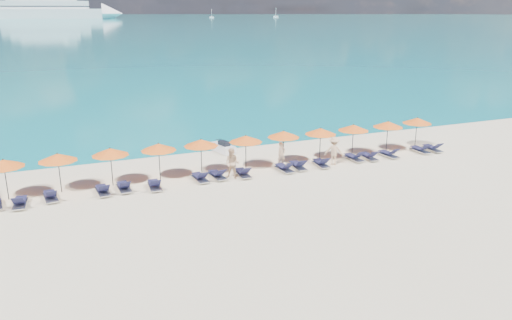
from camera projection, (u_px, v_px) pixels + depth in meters
name	position (u px, v px, depth m)	size (l,w,h in m)	color
ground	(277.00, 196.00, 27.10)	(1400.00, 1400.00, 0.00)	beige
sea	(51.00, 17.00, 610.84)	(1600.00, 1300.00, 0.01)	#1FA9B2
cruise_ship	(59.00, 9.00, 535.44)	(135.30, 36.11, 37.24)	white
sailboat_near	(212.00, 17.00, 585.99)	(5.42, 1.81, 9.94)	white
sailboat_far	(276.00, 16.00, 634.05)	(6.21, 2.07, 11.39)	white
jetski	(223.00, 147.00, 35.35)	(1.33, 2.38, 0.80)	white
beachgoer_a	(281.00, 155.00, 31.77)	(0.60, 0.40, 1.66)	#DAB088
beachgoer_b	(232.00, 164.00, 29.65)	(0.90, 0.52, 1.85)	#DAB088
beachgoer_c	(334.00, 151.00, 32.26)	(1.21, 0.56, 1.87)	#DAB088
umbrella_0	(3.00, 163.00, 26.00)	(2.10, 2.10, 2.28)	black
umbrella_1	(58.00, 157.00, 27.07)	(2.10, 2.10, 2.28)	black
umbrella_2	(110.00, 152.00, 28.12)	(2.10, 2.10, 2.28)	black
umbrella_3	(159.00, 147.00, 29.08)	(2.10, 2.10, 2.28)	black
umbrella_4	(201.00, 143.00, 30.02)	(2.10, 2.10, 2.28)	black
umbrella_5	(246.00, 139.00, 30.92)	(2.10, 2.10, 2.28)	black
umbrella_6	(284.00, 134.00, 32.07)	(2.10, 2.10, 2.28)	black
umbrella_7	(321.00, 131.00, 32.84)	(2.10, 2.10, 2.28)	black
umbrella_8	(353.00, 128.00, 33.84)	(2.10, 2.10, 2.28)	black
umbrella_9	(388.00, 124.00, 34.84)	(2.10, 2.10, 2.28)	black
umbrella_10	(417.00, 121.00, 35.99)	(2.10, 2.10, 2.28)	black
lounger_1	(20.00, 202.00, 25.56)	(0.75, 1.74, 0.66)	silver
lounger_2	(51.00, 196.00, 26.43)	(0.79, 1.75, 0.66)	silver
lounger_3	(103.00, 190.00, 27.28)	(0.74, 1.74, 0.66)	silver
lounger_4	(124.00, 187.00, 27.81)	(0.69, 1.72, 0.66)	silver
lounger_5	(155.00, 185.00, 28.09)	(0.71, 1.73, 0.66)	silver
lounger_6	(200.00, 177.00, 29.36)	(0.75, 1.74, 0.66)	silver
lounger_7	(217.00, 175.00, 29.81)	(0.77, 1.75, 0.66)	silver
lounger_8	(243.00, 173.00, 30.17)	(0.70, 1.73, 0.66)	silver
lounger_9	(284.00, 168.00, 31.12)	(0.75, 1.74, 0.66)	silver
lounger_10	(298.00, 165.00, 31.59)	(0.71, 1.73, 0.66)	silver
lounger_11	(321.00, 163.00, 32.09)	(0.77, 1.75, 0.66)	silver
lounger_12	(354.00, 157.00, 33.33)	(0.72, 1.74, 0.66)	silver
lounger_13	(369.00, 156.00, 33.57)	(0.71, 1.73, 0.66)	silver
lounger_14	(389.00, 154.00, 34.11)	(0.73, 1.74, 0.66)	silver
lounger_15	(421.00, 149.00, 35.19)	(0.64, 1.71, 0.66)	silver
lounger_16	(433.00, 148.00, 35.54)	(0.71, 1.73, 0.66)	silver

